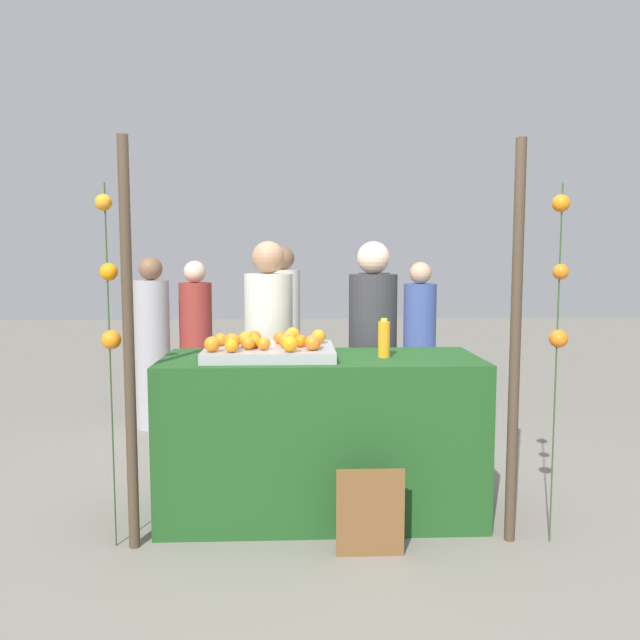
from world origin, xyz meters
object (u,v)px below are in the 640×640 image
(orange_1, at_px, (246,339))
(stall_counter, at_px, (321,436))
(orange_0, at_px, (290,344))
(vendor_left, at_px, (269,369))
(juice_bottle, at_px, (384,339))
(chalkboard_sign, at_px, (370,513))
(vendor_right, at_px, (372,370))

(orange_1, bearing_deg, stall_counter, -2.39)
(stall_counter, xyz_separation_m, orange_0, (-0.18, -0.21, 0.57))
(vendor_left, bearing_deg, juice_bottle, -44.33)
(chalkboard_sign, bearing_deg, vendor_right, 82.57)
(orange_1, height_order, chalkboard_sign, orange_1)
(orange_1, height_order, juice_bottle, juice_bottle)
(stall_counter, relative_size, vendor_left, 1.13)
(chalkboard_sign, bearing_deg, orange_0, 140.08)
(vendor_right, bearing_deg, orange_1, -144.87)
(orange_0, distance_m, orange_1, 0.35)
(chalkboard_sign, xyz_separation_m, vendor_right, (0.15, 1.14, 0.53))
(juice_bottle, bearing_deg, vendor_left, 135.67)
(orange_1, relative_size, vendor_right, 0.05)
(orange_0, bearing_deg, chalkboard_sign, -39.92)
(vendor_right, bearing_deg, orange_0, -124.57)
(orange_1, bearing_deg, chalkboard_sign, -40.61)
(stall_counter, distance_m, juice_bottle, 0.68)
(orange_0, relative_size, vendor_left, 0.05)
(chalkboard_sign, height_order, vendor_left, vendor_left)
(chalkboard_sign, relative_size, vendor_right, 0.29)
(orange_1, xyz_separation_m, juice_bottle, (0.80, -0.05, 0.00))
(vendor_right, bearing_deg, stall_counter, -122.46)
(juice_bottle, relative_size, vendor_left, 0.14)
(orange_0, xyz_separation_m, juice_bottle, (0.54, 0.18, 0.00))
(stall_counter, xyz_separation_m, vendor_right, (0.38, 0.59, 0.29))
(stall_counter, relative_size, vendor_right, 1.13)
(juice_bottle, bearing_deg, stall_counter, 174.41)
(stall_counter, relative_size, chalkboard_sign, 3.93)
(orange_1, bearing_deg, vendor_left, 80.06)
(stall_counter, height_order, vendor_left, vendor_left)
(vendor_left, height_order, vendor_right, vendor_left)
(orange_1, height_order, vendor_right, vendor_right)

